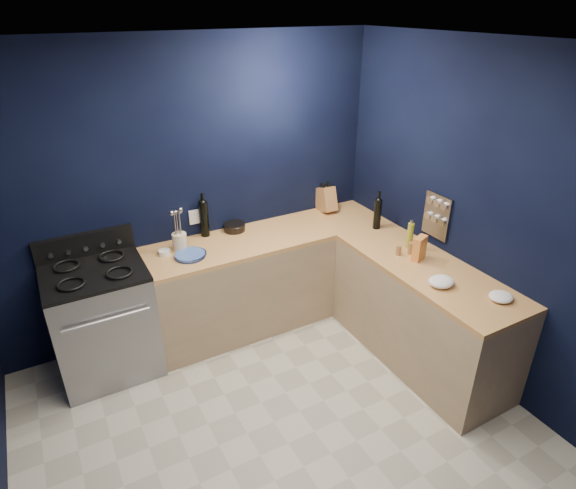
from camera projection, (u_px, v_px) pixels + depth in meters
floor at (288, 444)px, 3.38m from camera, size 3.50×3.50×0.02m
ceiling at (288, 46)px, 2.19m from camera, size 3.50×3.50×0.02m
wall_back at (191, 193)px, 4.15m from camera, size 3.50×0.02×2.60m
wall_right at (495, 227)px, 3.54m from camera, size 0.02×3.50×2.60m
cab_back at (271, 278)px, 4.56m from camera, size 2.30×0.63×0.86m
top_back at (270, 236)px, 4.35m from camera, size 2.30×0.63×0.04m
cab_right at (421, 315)px, 4.02m from camera, size 0.63×1.67×0.86m
top_right at (428, 269)px, 3.81m from camera, size 0.63×1.67×0.04m
gas_range at (104, 323)px, 3.87m from camera, size 0.76×0.66×0.92m
oven_door at (112, 346)px, 3.63m from camera, size 0.59×0.02×0.42m
cooktop at (93, 273)px, 3.66m from camera, size 0.76×0.66×0.03m
backguard at (85, 245)px, 3.84m from camera, size 0.76×0.06×0.20m
spice_panel at (437, 216)px, 4.01m from camera, size 0.02×0.28×0.38m
wall_outlet at (194, 217)px, 4.24m from camera, size 0.09×0.02×0.13m
plate_stack at (190, 255)px, 3.95m from camera, size 0.31×0.31×0.03m
ramekin at (164, 252)px, 3.99m from camera, size 0.12×0.12×0.04m
utensil_crock at (180, 242)px, 4.03m from camera, size 0.13×0.13×0.15m
wine_bottle_back at (204, 219)px, 4.24m from camera, size 0.09×0.09×0.32m
lemon_basket at (234, 227)px, 4.39m from camera, size 0.24×0.24×0.07m
knife_block at (326, 199)px, 4.78m from camera, size 0.15×0.29×0.30m
wine_bottle_right at (377, 214)px, 4.39m from camera, size 0.09×0.09×0.28m
oil_bottle at (410, 236)px, 4.05m from camera, size 0.06×0.06×0.23m
spice_jar_near at (411, 248)px, 3.98m from camera, size 0.06×0.06×0.10m
spice_jar_far at (399, 250)px, 3.96m from camera, size 0.05×0.05×0.08m
crouton_bag at (419, 248)px, 3.87m from camera, size 0.15×0.11×0.20m
towel_front at (441, 282)px, 3.54m from camera, size 0.21×0.19×0.07m
towel_end at (501, 297)px, 3.37m from camera, size 0.21×0.20×0.05m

